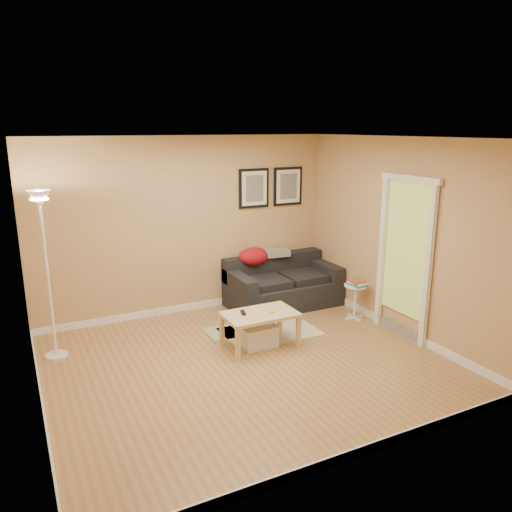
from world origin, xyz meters
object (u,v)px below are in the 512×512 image
object	(u,v)px
storage_bin	(258,336)
floor_lamp	(48,281)
coffee_table	(260,330)
book_stack	(357,283)
side_table	(355,302)
sofa	(283,282)

from	to	relation	value
storage_bin	floor_lamp	distance (m)	2.61
coffee_table	book_stack	size ratio (longest dim) A/B	3.43
side_table	coffee_table	bearing A→B (deg)	-171.87
side_table	book_stack	bearing A→B (deg)	-70.93
book_stack	floor_lamp	distance (m)	4.10
book_stack	sofa	bearing A→B (deg)	120.41
sofa	side_table	bearing A→B (deg)	-55.59
storage_bin	sofa	bearing A→B (deg)	48.52
sofa	book_stack	size ratio (longest dim) A/B	6.40
coffee_table	storage_bin	world-z (taller)	coffee_table
sofa	book_stack	distance (m)	1.19
sofa	side_table	xyz separation A→B (m)	(0.65, -0.95, -0.12)
coffee_table	floor_lamp	world-z (taller)	floor_lamp
sofa	storage_bin	world-z (taller)	sofa
coffee_table	side_table	xyz separation A→B (m)	(1.67, 0.24, 0.03)
storage_bin	side_table	world-z (taller)	side_table
floor_lamp	book_stack	bearing A→B (deg)	-8.99
sofa	book_stack	world-z (taller)	sofa
storage_bin	coffee_table	bearing A→B (deg)	-61.74
book_stack	side_table	bearing A→B (deg)	105.34
coffee_table	storage_bin	bearing A→B (deg)	101.04
coffee_table	book_stack	world-z (taller)	book_stack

